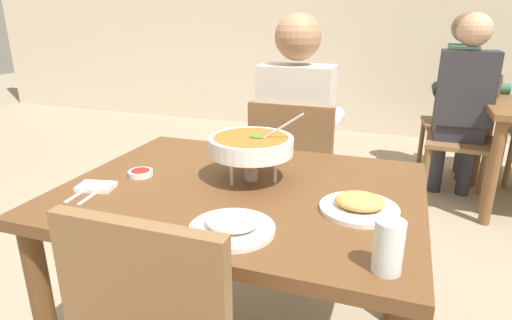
% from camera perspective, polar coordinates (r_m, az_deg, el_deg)
% --- Properties ---
extents(dining_table_main, '(1.21, 0.94, 0.74)m').
position_cam_1_polar(dining_table_main, '(1.53, -1.86, -7.22)').
color(dining_table_main, brown).
rests_on(dining_table_main, ground_plane).
extents(chair_diner_main, '(0.44, 0.44, 0.90)m').
position_cam_1_polar(chair_diner_main, '(2.24, 5.09, -1.89)').
color(chair_diner_main, brown).
rests_on(chair_diner_main, ground_plane).
extents(diner_main, '(0.40, 0.45, 1.31)m').
position_cam_1_polar(diner_main, '(2.20, 5.48, 4.16)').
color(diner_main, '#2D2D38').
rests_on(diner_main, ground_plane).
extents(curry_bowl, '(0.33, 0.30, 0.26)m').
position_cam_1_polar(curry_bowl, '(1.51, -0.66, 1.92)').
color(curry_bowl, silver).
rests_on(curry_bowl, dining_table_main).
extents(rice_plate, '(0.24, 0.24, 0.06)m').
position_cam_1_polar(rice_plate, '(1.19, -3.22, -8.64)').
color(rice_plate, white).
rests_on(rice_plate, dining_table_main).
extents(appetizer_plate, '(0.24, 0.24, 0.06)m').
position_cam_1_polar(appetizer_plate, '(1.34, 13.60, -5.84)').
color(appetizer_plate, white).
rests_on(appetizer_plate, dining_table_main).
extents(sauce_dish, '(0.09, 0.09, 0.02)m').
position_cam_1_polar(sauce_dish, '(1.64, -15.12, -1.67)').
color(sauce_dish, white).
rests_on(sauce_dish, dining_table_main).
extents(napkin_folded, '(0.13, 0.10, 0.02)m').
position_cam_1_polar(napkin_folded, '(1.57, -20.50, -3.34)').
color(napkin_folded, white).
rests_on(napkin_folded, dining_table_main).
extents(fork_utensil, '(0.03, 0.17, 0.01)m').
position_cam_1_polar(fork_utensil, '(1.55, -22.21, -4.02)').
color(fork_utensil, silver).
rests_on(fork_utensil, dining_table_main).
extents(spoon_utensil, '(0.03, 0.17, 0.01)m').
position_cam_1_polar(spoon_utensil, '(1.52, -20.78, -4.30)').
color(spoon_utensil, silver).
rests_on(spoon_utensil, dining_table_main).
extents(drink_glass, '(0.07, 0.07, 0.13)m').
position_cam_1_polar(drink_glass, '(1.05, 17.18, -11.26)').
color(drink_glass, silver).
rests_on(drink_glass, dining_table_main).
extents(chair_bg_left, '(0.48, 0.48, 0.90)m').
position_cam_1_polar(chair_bg_left, '(3.44, 25.68, 3.75)').
color(chair_bg_left, brown).
rests_on(chair_bg_left, ground_plane).
extents(chair_bg_middle, '(0.48, 0.48, 0.90)m').
position_cam_1_polar(chair_bg_middle, '(3.89, 26.12, 5.27)').
color(chair_bg_middle, brown).
rests_on(chair_bg_middle, ground_plane).
extents(patron_bg_left, '(0.40, 0.45, 1.31)m').
position_cam_1_polar(patron_bg_left, '(3.33, 25.88, 7.46)').
color(patron_bg_left, '#2D2D38').
rests_on(patron_bg_left, ground_plane).
extents(patron_bg_middle, '(0.45, 0.40, 1.31)m').
position_cam_1_polar(patron_bg_middle, '(3.83, 25.82, 8.76)').
color(patron_bg_middle, '#2D2D38').
rests_on(patron_bg_middle, ground_plane).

